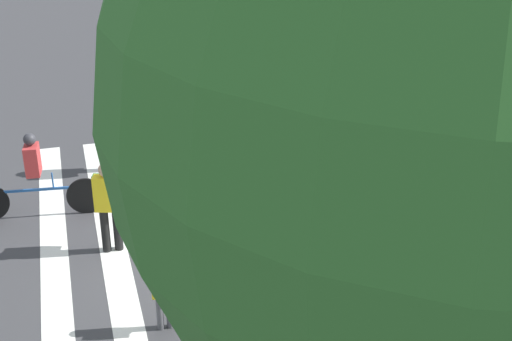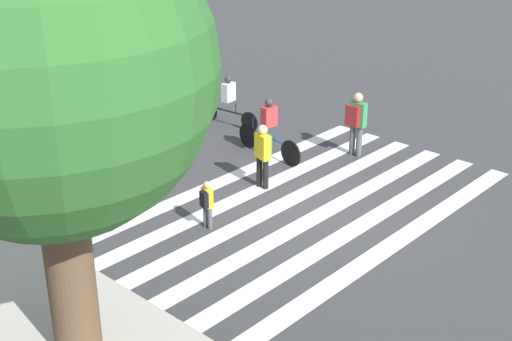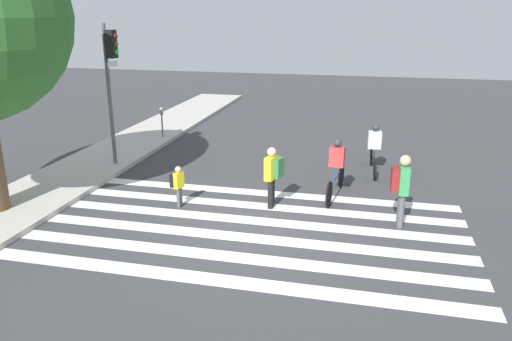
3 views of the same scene
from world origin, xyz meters
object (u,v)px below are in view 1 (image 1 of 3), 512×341
Objects in this scene: street_tree at (463,104)px; pedestrian_adult_tall_backpack at (108,199)px; pedestrian_adult_blue_shirt at (164,290)px; cyclist_mid_street at (34,174)px; pedestrian_child_with_backpack at (117,125)px.

pedestrian_adult_tall_backpack is (2.06, -6.77, -3.78)m from street_tree.
cyclist_mid_street is at bearing 128.17° from pedestrian_adult_blue_shirt.
cyclist_mid_street is (1.17, -1.53, -0.08)m from pedestrian_adult_tall_backpack.
pedestrian_child_with_backpack is 1.59× the size of pedestrian_adult_blue_shirt.
pedestrian_child_with_backpack is 2.32m from cyclist_mid_street.
pedestrian_adult_blue_shirt is (-0.05, 5.57, -0.38)m from pedestrian_child_with_backpack.
pedestrian_adult_tall_backpack is 1.93m from cyclist_mid_street.
street_tree is at bearing -84.87° from pedestrian_child_with_backpack.
pedestrian_adult_blue_shirt is at bearing -70.73° from street_tree.
pedestrian_child_with_backpack is at bearing -81.94° from pedestrian_adult_tall_backpack.
cyclist_mid_street is at bearing -139.35° from pedestrian_child_with_backpack.
pedestrian_child_with_backpack reaches higher than pedestrian_adult_tall_backpack.
pedestrian_adult_blue_shirt is 0.68× the size of pedestrian_adult_tall_backpack.
pedestrian_child_with_backpack is at bearing -128.79° from cyclist_mid_street.
pedestrian_child_with_backpack is at bearing -80.98° from street_tree.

